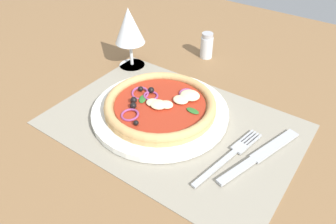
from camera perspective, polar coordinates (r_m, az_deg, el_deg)
ground_plane at (r=64.37cm, az=0.82°, el=-3.07°), size 190.00×140.00×2.40cm
placemat at (r=63.46cm, az=0.83°, el=-2.12°), size 47.54×32.72×0.40cm
plate at (r=65.24cm, az=-1.39°, el=0.13°), size 27.58×27.58×1.27cm
pizza at (r=64.22cm, az=-1.37°, el=1.36°), size 22.28×22.28×2.64cm
fork at (r=57.87cm, az=11.15°, el=-7.34°), size 4.65×17.99×0.44cm
knife at (r=58.86cm, az=16.03°, el=-7.33°), size 7.41×19.61×0.62cm
wine_glass at (r=78.60cm, az=-6.88°, el=14.58°), size 7.20×7.20×14.90cm
pepper_shaker at (r=85.60cm, az=6.86°, el=11.56°), size 3.20×3.20×6.70cm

